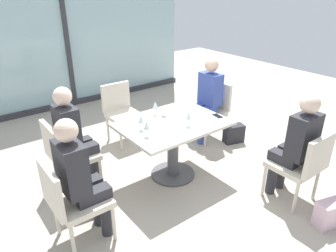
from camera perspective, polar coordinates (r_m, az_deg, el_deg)
name	(u,v)px	position (r m, az deg, el deg)	size (l,w,h in m)	color
ground_plane	(173,174)	(4.08, 0.86, -8.77)	(12.00, 12.00, 0.00)	#A89E8E
window_wall_backdrop	(67,43)	(6.31, -17.92, 14.18)	(5.10, 0.10, 2.70)	#96B7BC
dining_table_main	(173,137)	(3.81, 0.92, -1.94)	(1.26, 0.89, 0.73)	silver
chair_front_right	(303,163)	(3.66, 23.26, -6.24)	(0.46, 0.50, 0.87)	beige
chair_far_left	(66,153)	(3.74, -17.97, -4.60)	(0.50, 0.46, 0.87)	beige
chair_far_right	(211,107)	(4.87, 7.90, 3.39)	(0.50, 0.46, 0.87)	beige
chair_side_end	(71,199)	(3.00, -17.24, -12.50)	(0.50, 0.46, 0.87)	beige
chair_near_window	(121,110)	(4.79, -8.48, 2.98)	(0.46, 0.51, 0.87)	beige
person_front_right	(297,143)	(3.61, 22.33, -2.80)	(0.34, 0.39, 1.26)	#28282D
person_far_left	(73,134)	(3.68, -16.81, -1.37)	(0.39, 0.34, 1.26)	#28282D
person_far_right	(207,96)	(4.73, 7.10, 5.40)	(0.39, 0.34, 1.26)	#384C9E
person_side_end	(80,175)	(2.92, -15.75, -8.63)	(0.39, 0.34, 1.26)	#28282D
wine_glass_0	(147,125)	(3.35, -3.91, 0.11)	(0.07, 0.07, 0.18)	silver
wine_glass_1	(141,119)	(3.50, -4.86, 1.22)	(0.07, 0.07, 0.18)	silver
wine_glass_2	(155,105)	(3.89, -2.34, 3.77)	(0.07, 0.07, 0.18)	silver
wine_glass_3	(189,116)	(3.59, 3.75, 1.88)	(0.07, 0.07, 0.18)	silver
coffee_cup	(164,113)	(3.90, -0.76, 2.45)	(0.08, 0.08, 0.09)	white
cell_phone_on_table	(217,116)	(3.95, 8.98, 1.83)	(0.07, 0.14, 0.01)	black
handbag_0	(330,214)	(3.65, 27.39, -13.94)	(0.30, 0.16, 0.28)	beige
handbag_1	(89,198)	(3.57, -14.24, -12.54)	(0.30, 0.16, 0.28)	#232328
handbag_2	(234,134)	(4.89, 11.86, -1.37)	(0.30, 0.16, 0.28)	#232328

